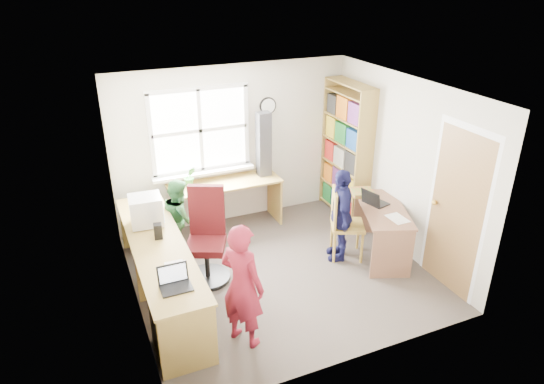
{
  "coord_description": "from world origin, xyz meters",
  "views": [
    {
      "loc": [
        -2.19,
        -4.82,
        3.62
      ],
      "look_at": [
        0.0,
        0.25,
        1.05
      ],
      "focal_mm": 32.0,
      "sensor_mm": 36.0,
      "label": 1
    }
  ],
  "objects_px": {
    "right_desk": "(382,221)",
    "swivel_chair": "(207,240)",
    "person_red": "(242,286)",
    "person_green": "(180,219)",
    "bookshelf": "(346,154)",
    "laptop_right": "(374,201)",
    "potted_plant": "(190,177)",
    "l_desk": "(184,278)",
    "cd_tower": "(264,144)",
    "person_navy": "(341,215)",
    "laptop_left": "(175,282)",
    "wooden_chair": "(342,221)",
    "crt_monitor": "(146,211)"
  },
  "relations": [
    {
      "from": "right_desk",
      "to": "swivel_chair",
      "type": "distance_m",
      "value": 2.37
    },
    {
      "from": "person_red",
      "to": "person_green",
      "type": "xyz_separation_m",
      "value": [
        -0.19,
        1.89,
        -0.13
      ]
    },
    {
      "from": "right_desk",
      "to": "person_green",
      "type": "xyz_separation_m",
      "value": [
        -2.52,
        1.02,
        0.06
      ]
    },
    {
      "from": "bookshelf",
      "to": "laptop_right",
      "type": "height_order",
      "value": "bookshelf"
    },
    {
      "from": "bookshelf",
      "to": "potted_plant",
      "type": "xyz_separation_m",
      "value": [
        -2.4,
        0.28,
        -0.1
      ]
    },
    {
      "from": "l_desk",
      "to": "cd_tower",
      "type": "distance_m",
      "value": 2.56
    },
    {
      "from": "person_green",
      "to": "l_desk",
      "type": "bearing_deg",
      "value": 172.95
    },
    {
      "from": "person_green",
      "to": "person_navy",
      "type": "xyz_separation_m",
      "value": [
        1.95,
        -0.86,
        0.08
      ]
    },
    {
      "from": "laptop_left",
      "to": "laptop_right",
      "type": "relative_size",
      "value": 0.83
    },
    {
      "from": "bookshelf",
      "to": "right_desk",
      "type": "bearing_deg",
      "value": -98.14
    },
    {
      "from": "laptop_left",
      "to": "person_green",
      "type": "height_order",
      "value": "person_green"
    },
    {
      "from": "wooden_chair",
      "to": "laptop_right",
      "type": "bearing_deg",
      "value": 22.83
    },
    {
      "from": "bookshelf",
      "to": "person_navy",
      "type": "relative_size",
      "value": 1.63
    },
    {
      "from": "cd_tower",
      "to": "potted_plant",
      "type": "distance_m",
      "value": 1.19
    },
    {
      "from": "potted_plant",
      "to": "swivel_chair",
      "type": "bearing_deg",
      "value": -95.72
    },
    {
      "from": "right_desk",
      "to": "laptop_left",
      "type": "distance_m",
      "value": 3.06
    },
    {
      "from": "crt_monitor",
      "to": "potted_plant",
      "type": "bearing_deg",
      "value": 52.66
    },
    {
      "from": "swivel_chair",
      "to": "potted_plant",
      "type": "xyz_separation_m",
      "value": [
        0.12,
        1.17,
        0.38
      ]
    },
    {
      "from": "right_desk",
      "to": "potted_plant",
      "type": "height_order",
      "value": "potted_plant"
    },
    {
      "from": "person_navy",
      "to": "laptop_right",
      "type": "bearing_deg",
      "value": 113.07
    },
    {
      "from": "swivel_chair",
      "to": "potted_plant",
      "type": "distance_m",
      "value": 1.24
    },
    {
      "from": "crt_monitor",
      "to": "laptop_left",
      "type": "height_order",
      "value": "crt_monitor"
    },
    {
      "from": "bookshelf",
      "to": "crt_monitor",
      "type": "relative_size",
      "value": 5.21
    },
    {
      "from": "laptop_right",
      "to": "person_red",
      "type": "relative_size",
      "value": 0.27
    },
    {
      "from": "bookshelf",
      "to": "wooden_chair",
      "type": "bearing_deg",
      "value": -122.05
    },
    {
      "from": "crt_monitor",
      "to": "person_green",
      "type": "relative_size",
      "value": 0.35
    },
    {
      "from": "person_navy",
      "to": "crt_monitor",
      "type": "bearing_deg",
      "value": -80.19
    },
    {
      "from": "laptop_right",
      "to": "person_navy",
      "type": "relative_size",
      "value": 0.29
    },
    {
      "from": "cd_tower",
      "to": "person_green",
      "type": "height_order",
      "value": "cd_tower"
    },
    {
      "from": "wooden_chair",
      "to": "laptop_left",
      "type": "bearing_deg",
      "value": -136.26
    },
    {
      "from": "l_desk",
      "to": "person_green",
      "type": "relative_size",
      "value": 2.59
    },
    {
      "from": "bookshelf",
      "to": "cd_tower",
      "type": "bearing_deg",
      "value": 167.29
    },
    {
      "from": "crt_monitor",
      "to": "laptop_right",
      "type": "distance_m",
      "value": 2.99
    },
    {
      "from": "l_desk",
      "to": "laptop_left",
      "type": "relative_size",
      "value": 9.55
    },
    {
      "from": "l_desk",
      "to": "cd_tower",
      "type": "xyz_separation_m",
      "value": [
        1.7,
        1.75,
        0.78
      ]
    },
    {
      "from": "bookshelf",
      "to": "person_navy",
      "type": "xyz_separation_m",
      "value": [
        -0.75,
        -1.15,
        -0.36
      ]
    },
    {
      "from": "laptop_right",
      "to": "bookshelf",
      "type": "bearing_deg",
      "value": -26.94
    },
    {
      "from": "l_desk",
      "to": "bookshelf",
      "type": "bearing_deg",
      "value": 26.43
    },
    {
      "from": "right_desk",
      "to": "person_navy",
      "type": "xyz_separation_m",
      "value": [
        -0.57,
        0.15,
        0.14
      ]
    },
    {
      "from": "bookshelf",
      "to": "laptop_right",
      "type": "distance_m",
      "value": 1.2
    },
    {
      "from": "wooden_chair",
      "to": "person_green",
      "type": "distance_m",
      "value": 2.17
    },
    {
      "from": "swivel_chair",
      "to": "person_red",
      "type": "height_order",
      "value": "person_red"
    },
    {
      "from": "potted_plant",
      "to": "person_navy",
      "type": "distance_m",
      "value": 2.2
    },
    {
      "from": "potted_plant",
      "to": "person_navy",
      "type": "relative_size",
      "value": 0.24
    },
    {
      "from": "swivel_chair",
      "to": "laptop_left",
      "type": "xyz_separation_m",
      "value": [
        -0.64,
        -1.1,
        0.28
      ]
    },
    {
      "from": "swivel_chair",
      "to": "crt_monitor",
      "type": "distance_m",
      "value": 0.83
    },
    {
      "from": "l_desk",
      "to": "potted_plant",
      "type": "relative_size",
      "value": 9.42
    },
    {
      "from": "laptop_right",
      "to": "person_green",
      "type": "xyz_separation_m",
      "value": [
        -2.46,
        0.86,
        -0.18
      ]
    },
    {
      "from": "wooden_chair",
      "to": "potted_plant",
      "type": "relative_size",
      "value": 3.15
    },
    {
      "from": "wooden_chair",
      "to": "right_desk",
      "type": "bearing_deg",
      "value": 6.55
    }
  ]
}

